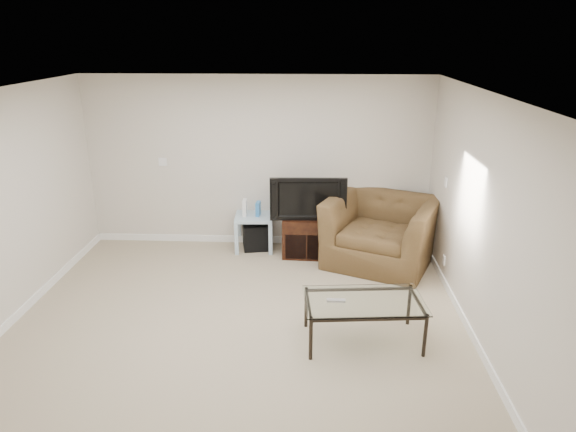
{
  "coord_description": "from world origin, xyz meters",
  "views": [
    {
      "loc": [
        0.78,
        -4.75,
        3.03
      ],
      "look_at": [
        0.5,
        1.2,
        0.9
      ],
      "focal_mm": 32.0,
      "sensor_mm": 36.0,
      "label": 1
    }
  ],
  "objects_px": {
    "tv_stand": "(308,236)",
    "subwoofer": "(257,236)",
    "recliner": "(381,221)",
    "coffee_table": "(363,321)",
    "television": "(308,197)",
    "side_table": "(254,232)"
  },
  "relations": [
    {
      "from": "television",
      "to": "subwoofer",
      "type": "distance_m",
      "value": 1.06
    },
    {
      "from": "tv_stand",
      "to": "recliner",
      "type": "distance_m",
      "value": 1.08
    },
    {
      "from": "recliner",
      "to": "subwoofer",
      "type": "bearing_deg",
      "value": -170.52
    },
    {
      "from": "subwoofer",
      "to": "recliner",
      "type": "distance_m",
      "value": 1.87
    },
    {
      "from": "side_table",
      "to": "recliner",
      "type": "relative_size",
      "value": 0.38
    },
    {
      "from": "television",
      "to": "recliner",
      "type": "bearing_deg",
      "value": -12.55
    },
    {
      "from": "television",
      "to": "recliner",
      "type": "distance_m",
      "value": 1.05
    },
    {
      "from": "recliner",
      "to": "coffee_table",
      "type": "xyz_separation_m",
      "value": [
        -0.41,
        -1.97,
        -0.38
      ]
    },
    {
      "from": "recliner",
      "to": "side_table",
      "type": "bearing_deg",
      "value": -169.58
    },
    {
      "from": "side_table",
      "to": "television",
      "type": "bearing_deg",
      "value": -16.51
    },
    {
      "from": "tv_stand",
      "to": "coffee_table",
      "type": "distance_m",
      "value": 2.27
    },
    {
      "from": "tv_stand",
      "to": "television",
      "type": "relative_size",
      "value": 0.71
    },
    {
      "from": "television",
      "to": "subwoofer",
      "type": "xyz_separation_m",
      "value": [
        -0.76,
        0.26,
        -0.7
      ]
    },
    {
      "from": "subwoofer",
      "to": "recliner",
      "type": "xyz_separation_m",
      "value": [
        1.76,
        -0.44,
        0.43
      ]
    },
    {
      "from": "television",
      "to": "recliner",
      "type": "height_order",
      "value": "recliner"
    },
    {
      "from": "television",
      "to": "side_table",
      "type": "relative_size",
      "value": 1.81
    },
    {
      "from": "tv_stand",
      "to": "subwoofer",
      "type": "xyz_separation_m",
      "value": [
        -0.76,
        0.23,
        -0.1
      ]
    },
    {
      "from": "side_table",
      "to": "tv_stand",
      "type": "bearing_deg",
      "value": -14.54
    },
    {
      "from": "tv_stand",
      "to": "subwoofer",
      "type": "height_order",
      "value": "tv_stand"
    },
    {
      "from": "tv_stand",
      "to": "side_table",
      "type": "relative_size",
      "value": 1.28
    },
    {
      "from": "side_table",
      "to": "coffee_table",
      "type": "bearing_deg",
      "value": -59.94
    },
    {
      "from": "recliner",
      "to": "tv_stand",
      "type": "bearing_deg",
      "value": -168.45
    }
  ]
}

